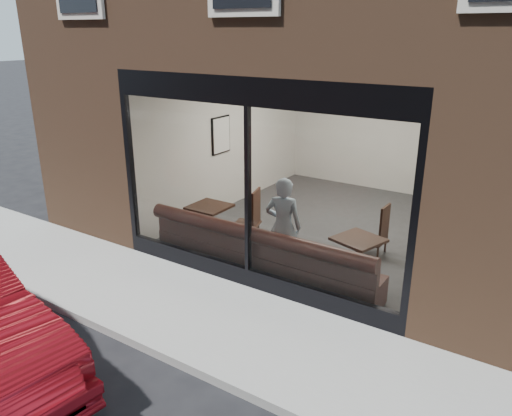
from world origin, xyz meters
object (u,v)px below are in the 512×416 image
Objects in this scene: cafe_chair_left at (247,224)px; cafe_chair_right at (372,241)px; banquette at (262,263)px; cafe_table_right at (359,240)px; cafe_table_left at (209,207)px; person at (283,226)px.

cafe_chair_left is 1.22× the size of cafe_chair_right.
cafe_chair_left is (-1.16, 1.25, 0.01)m from banquette.
cafe_table_right is at bearing 150.05° from cafe_chair_left.
cafe_table_left is at bearing -178.48° from cafe_table_right.
cafe_table_left is 1.45× the size of cafe_chair_left.
cafe_table_right is at bearing 1.52° from cafe_table_left.
cafe_chair_left is at bearing 14.09° from cafe_chair_right.
cafe_chair_right is at bearing 99.00° from cafe_table_right.
cafe_table_right is 1.41× the size of cafe_chair_left.
banquette reaches higher than cafe_chair_left.
banquette is at bearing 57.70° from cafe_chair_right.
cafe_table_left reaches higher than banquette.
cafe_table_left is (-1.51, 0.55, 0.52)m from banquette.
cafe_chair_right is (2.34, 0.54, 0.00)m from cafe_chair_left.
cafe_table_left is 0.93m from cafe_chair_left.
person is at bearing 58.02° from cafe_chair_right.
person is at bearing 129.00° from cafe_chair_left.
person reaches higher than banquette.
banquette is 5.88× the size of cafe_table_left.
cafe_chair_left is at bearing -50.63° from person.
banquette is at bearing -20.05° from cafe_table_left.
person reaches higher than cafe_table_left.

